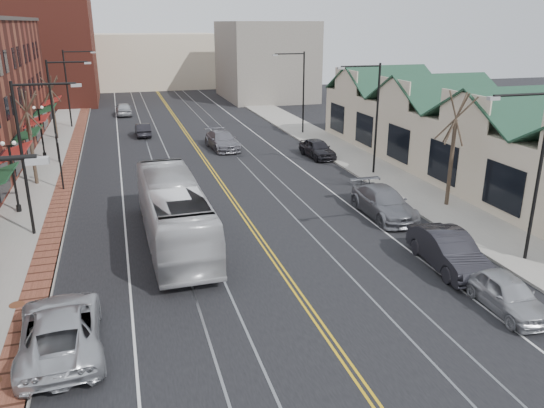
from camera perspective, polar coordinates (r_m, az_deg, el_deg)
ground at (r=18.08m, az=9.29°, el=-18.24°), size 160.00×160.00×0.00m
sidewalk_left at (r=34.98m, az=-24.23°, el=-0.72°), size 4.00×120.00×0.15m
sidewalk_right at (r=39.27m, az=12.79°, el=2.55°), size 4.00×120.00×0.15m
building_right at (r=41.94m, az=20.27°, el=6.02°), size 8.00×36.00×4.60m
backdrop_left at (r=83.46m, az=-23.53°, el=14.82°), size 14.00×18.00×14.00m
backdrop_mid at (r=98.27m, az=-12.80°, el=14.81°), size 22.00×14.00×9.00m
backdrop_right at (r=80.97m, az=-0.77°, el=15.17°), size 12.00×16.00×11.00m
streetlight_l_1 at (r=29.75m, az=-24.59°, el=5.94°), size 3.33×0.25×8.00m
streetlight_l_2 at (r=45.43m, az=-22.07°, el=10.24°), size 3.33×0.25×8.00m
streetlight_l_3 at (r=61.28m, az=-20.82°, el=12.31°), size 3.33×0.25×8.00m
streetlight_r_0 at (r=26.49m, az=26.28°, el=4.27°), size 3.33×0.25×8.00m
streetlight_r_1 at (r=39.50m, az=10.69°, el=10.16°), size 3.33×0.25×8.00m
streetlight_r_2 at (r=54.14m, az=2.96°, el=12.76°), size 3.33×0.25×8.00m
lamppost_l_2 at (r=34.52m, az=-26.01°, el=2.49°), size 0.84×0.28×4.27m
lamppost_l_3 at (r=48.03m, az=-23.55°, el=7.02°), size 0.84×0.28×4.27m
tree_left_near at (r=39.96m, az=-24.58°, el=6.67°), size 1.78×1.37×6.48m
tree_left_far at (r=55.67m, az=-22.50°, el=9.73°), size 1.66×1.28×6.02m
tree_right_mid at (r=33.72m, az=18.87°, el=5.78°), size 1.90×1.46×6.93m
manhole_far at (r=23.87m, az=-25.75°, el=-9.73°), size 0.60×0.60×0.02m
traffic_signal at (r=38.02m, az=-21.89°, el=4.66°), size 0.18×0.15×3.80m
transit_bus at (r=27.51m, az=-10.52°, el=-0.87°), size 3.02×12.03×3.34m
parked_suv at (r=20.16m, az=-21.76°, el=-12.42°), size 3.02×6.00×1.63m
parked_car_a at (r=23.16m, az=23.94°, el=-8.77°), size 1.90×4.30×1.44m
parked_car_b at (r=25.91m, az=18.45°, el=-4.77°), size 2.26×5.36×1.72m
parked_car_c at (r=31.80m, az=11.92°, el=0.16°), size 2.41×5.75×1.66m
parked_car_d at (r=45.06m, az=4.90°, el=5.97°), size 2.13×4.67×1.55m
distant_car_left at (r=55.14m, az=-13.72°, el=7.76°), size 1.47×3.97×1.30m
distant_car_right at (r=48.18m, az=-5.38°, el=6.83°), size 2.70×5.67×1.59m
distant_car_far at (r=68.40m, az=-15.67°, el=9.81°), size 1.97×4.68×1.58m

